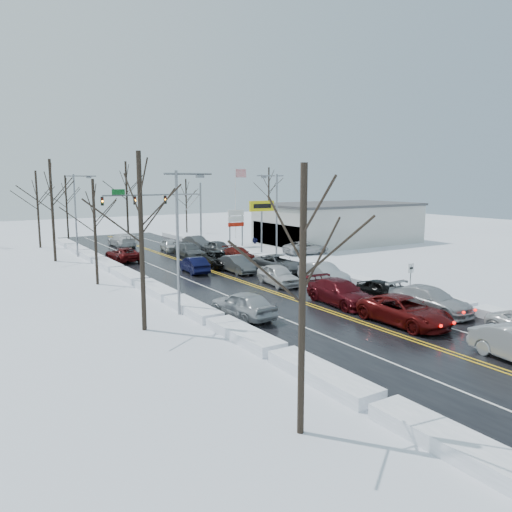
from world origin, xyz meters
TOP-DOWN VIEW (x-y plane):
  - ground at (0.00, 0.00)m, footprint 160.00×160.00m
  - road_surface at (0.00, 2.00)m, footprint 14.00×84.00m
  - snow_bank_left at (-7.60, 2.00)m, footprint 1.50×72.00m
  - snow_bank_right at (7.60, 2.00)m, footprint 1.50×72.00m
  - traffic_signal_mast at (3.45, 27.99)m, footprint 13.28×0.39m
  - tires_plus_sign at (10.50, 15.99)m, footprint 3.20×0.34m
  - used_vehicles_sign at (10.50, 22.00)m, footprint 2.20×0.22m
  - speed_limit_sign at (8.20, -8.00)m, footprint 0.55×0.09m
  - flagpole at (15.17, 30.00)m, footprint 1.87×1.20m
  - dealership_building at (23.98, 18.00)m, footprint 20.40×12.40m
  - streetlight_ne at (8.30, 10.00)m, footprint 3.20×0.25m
  - streetlight_sw at (-8.30, -4.00)m, footprint 3.20×0.25m
  - streetlight_nw at (-8.30, 24.00)m, footprint 3.20×0.25m
  - tree_left_a at (-11.00, -20.00)m, footprint 3.60×3.60m
  - tree_left_b at (-11.50, -6.00)m, footprint 4.00×4.00m
  - tree_left_c at (-10.50, 8.00)m, footprint 3.40×3.40m
  - tree_left_d at (-11.20, 22.00)m, footprint 4.20×4.20m
  - tree_left_e at (-10.80, 34.00)m, footprint 3.80×3.80m
  - tree_far_b at (-6.00, 41.00)m, footprint 3.60×3.60m
  - tree_far_c at (2.00, 39.00)m, footprint 4.40×4.40m
  - tree_far_d at (12.00, 40.50)m, footprint 3.40×3.40m
  - tree_far_e at (28.00, 41.00)m, footprint 4.20×4.20m
  - queued_car_2 at (1.87, -13.10)m, footprint 2.76×5.93m
  - queued_car_3 at (1.84, -7.50)m, footprint 2.70×5.93m
  - queued_car_4 at (1.86, 0.03)m, footprint 2.43×4.95m
  - queued_car_5 at (1.68, 6.40)m, footprint 1.67×4.71m
  - queued_car_6 at (1.73, 9.94)m, footprint 3.19×5.69m
  - queued_car_7 at (1.70, 16.90)m, footprint 2.20×5.23m
  - queued_car_8 at (1.66, 22.17)m, footprint 2.24×4.52m
  - queued_car_11 at (5.26, -12.15)m, footprint 2.71×5.87m
  - queued_car_12 at (5.24, -8.09)m, footprint 1.70×4.18m
  - queued_car_13 at (5.33, -1.47)m, footprint 1.91×5.07m
  - queued_car_14 at (5.17, 4.83)m, footprint 3.03×5.74m
  - queued_car_15 at (5.20, 12.22)m, footprint 2.24×4.90m
  - queued_car_16 at (5.36, 16.92)m, footprint 1.92×4.72m
  - queued_car_17 at (5.38, 22.81)m, footprint 2.05×4.81m
  - oncoming_car_0 at (-1.66, 8.49)m, footprint 1.90×4.55m
  - oncoming_car_1 at (-5.17, 18.29)m, footprint 2.88×5.40m
  - oncoming_car_2 at (-1.83, 29.57)m, footprint 2.45×5.81m
  - oncoming_car_3 at (-5.41, -6.73)m, footprint 2.57×5.11m
  - parked_car_0 at (13.98, 12.04)m, footprint 5.58×3.13m
  - parked_car_1 at (17.00, 15.19)m, footprint 2.56×5.20m
  - parked_car_2 at (14.92, 21.64)m, footprint 2.20×4.70m

SIDE VIEW (x-z plane):
  - ground at x=0.00m, z-range 0.00..0.00m
  - snow_bank_left at x=-7.60m, z-range -0.28..0.28m
  - snow_bank_right at x=7.60m, z-range -0.28..0.28m
  - queued_car_2 at x=1.87m, z-range -0.82..0.82m
  - queued_car_3 at x=1.84m, z-range -0.84..0.84m
  - queued_car_4 at x=1.86m, z-range -0.81..0.81m
  - queued_car_5 at x=1.68m, z-range -0.77..0.77m
  - queued_car_6 at x=1.73m, z-range -0.75..0.75m
  - queued_car_7 at x=1.70m, z-range -0.75..0.75m
  - queued_car_8 at x=1.66m, z-range -0.74..0.74m
  - queued_car_11 at x=5.26m, z-range -0.83..0.83m
  - queued_car_12 at x=5.24m, z-range -0.71..0.71m
  - queued_car_13 at x=5.33m, z-range -0.83..0.83m
  - queued_car_14 at x=5.17m, z-range -0.77..0.77m
  - queued_car_15 at x=5.20m, z-range -0.69..0.69m
  - queued_car_16 at x=5.36m, z-range -0.80..0.80m
  - queued_car_17 at x=5.38m, z-range -0.77..0.77m
  - oncoming_car_0 at x=-1.66m, z-range -0.73..0.73m
  - oncoming_car_1 at x=-5.17m, z-range -0.72..0.72m
  - oncoming_car_2 at x=-1.83m, z-range -0.84..0.84m
  - oncoming_car_3 at x=-5.41m, z-range -0.84..0.84m
  - parked_car_0 at x=13.98m, z-range -0.74..0.74m
  - parked_car_1 at x=17.00m, z-range -0.73..0.73m
  - parked_car_2 at x=14.92m, z-range -0.78..0.78m
  - road_surface at x=0.00m, z-range 0.00..0.01m
  - speed_limit_sign at x=8.20m, z-range 0.46..2.81m
  - dealership_building at x=23.98m, z-range 0.01..5.31m
  - used_vehicles_sign at x=10.50m, z-range 0.99..5.64m
  - tires_plus_sign at x=10.50m, z-range 1.99..7.99m
  - streetlight_ne at x=8.30m, z-range 0.81..9.81m
  - streetlight_sw at x=-8.30m, z-range 0.81..9.81m
  - streetlight_nw at x=-8.30m, z-range 0.81..9.81m
  - traffic_signal_mast at x=3.45m, z-range 1.48..9.48m
  - flagpole at x=15.17m, z-range 0.93..10.93m
  - tree_left_c at x=-10.50m, z-range 1.69..10.19m
  - tree_far_d at x=12.00m, z-range 1.69..10.19m
  - tree_left_a at x=-11.00m, z-range 1.79..10.79m
  - tree_far_b at x=-6.00m, z-range 1.79..10.79m
  - tree_left_e at x=-10.80m, z-range 1.89..11.39m
  - tree_left_b at x=-11.50m, z-range 1.99..11.99m
  - tree_left_d at x=-11.20m, z-range 2.08..12.58m
  - tree_far_e at x=28.00m, z-range 2.08..12.58m
  - tree_far_c at x=2.00m, z-range 2.18..13.18m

